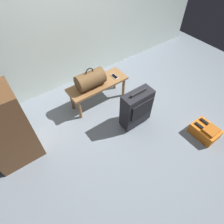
{
  "coord_description": "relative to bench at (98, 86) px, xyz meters",
  "views": [
    {
      "loc": [
        -1.17,
        -1.23,
        2.36
      ],
      "look_at": [
        -0.09,
        0.26,
        0.25
      ],
      "focal_mm": 29.65,
      "sensor_mm": 36.0,
      "label": 1
    }
  ],
  "objects": [
    {
      "name": "backpack_orange",
      "position": [
        0.89,
        -1.53,
        -0.26
      ],
      "size": [
        0.28,
        0.38,
        0.21
      ],
      "color": "orange",
      "rests_on": "ground"
    },
    {
      "name": "back_wall",
      "position": [
        -0.0,
        0.82,
        1.04
      ],
      "size": [
        6.0,
        0.1,
        2.8
      ],
      "primitive_type": "cube",
      "color": "silver",
      "rests_on": "ground"
    },
    {
      "name": "suitcase_upright_charcoal",
      "position": [
        0.2,
        -0.73,
        -0.01
      ],
      "size": [
        0.47,
        0.23,
        0.67
      ],
      "color": "black",
      "rests_on": "ground"
    },
    {
      "name": "cell_phone",
      "position": [
        0.31,
        -0.03,
        0.07
      ],
      "size": [
        0.07,
        0.14,
        0.01
      ],
      "color": "silver",
      "rests_on": "bench"
    },
    {
      "name": "ground_plane",
      "position": [
        -0.0,
        -0.78,
        -0.36
      ],
      "size": [
        6.6,
        6.6,
        0.0
      ],
      "primitive_type": "plane",
      "color": "slate"
    },
    {
      "name": "bench",
      "position": [
        0.0,
        0.0,
        0.0
      ],
      "size": [
        1.0,
        0.36,
        0.42
      ],
      "color": "olive",
      "rests_on": "ground"
    },
    {
      "name": "duffel_bag_brown",
      "position": [
        -0.13,
        -0.0,
        0.2
      ],
      "size": [
        0.44,
        0.26,
        0.34
      ],
      "color": "brown",
      "rests_on": "bench"
    },
    {
      "name": "side_cabinet",
      "position": [
        -1.45,
        -0.21,
        0.19
      ],
      "size": [
        0.56,
        0.44,
        1.1
      ],
      "color": "brown",
      "rests_on": "ground"
    }
  ]
}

